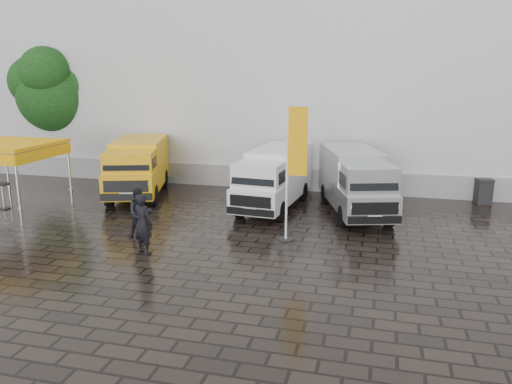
{
  "coord_description": "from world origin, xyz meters",
  "views": [
    {
      "loc": [
        3.74,
        -13.99,
        5.21
      ],
      "look_at": [
        -0.42,
        2.2,
        1.21
      ],
      "focal_mm": 35.0,
      "sensor_mm": 36.0,
      "label": 1
    }
  ],
  "objects_px": {
    "wheelie_bin": "(484,191)",
    "person_tent": "(140,213)",
    "cocktail_table": "(3,196)",
    "flagpole": "(293,166)",
    "person_front": "(143,224)",
    "canopy_tent": "(7,147)",
    "van_silver": "(355,183)",
    "van_yellow": "(138,169)",
    "van_white": "(274,179)"
  },
  "relations": [
    {
      "from": "wheelie_bin",
      "to": "person_tent",
      "type": "height_order",
      "value": "person_tent"
    },
    {
      "from": "cocktail_table",
      "to": "flagpole",
      "type": "bearing_deg",
      "value": -4.5
    },
    {
      "from": "cocktail_table",
      "to": "person_front",
      "type": "bearing_deg",
      "value": -22.62
    },
    {
      "from": "canopy_tent",
      "to": "person_tent",
      "type": "distance_m",
      "value": 6.56
    },
    {
      "from": "cocktail_table",
      "to": "canopy_tent",
      "type": "bearing_deg",
      "value": -20.9
    },
    {
      "from": "van_silver",
      "to": "canopy_tent",
      "type": "distance_m",
      "value": 13.11
    },
    {
      "from": "van_silver",
      "to": "van_yellow",
      "type": "bearing_deg",
      "value": 160.23
    },
    {
      "from": "canopy_tent",
      "to": "van_white",
      "type": "bearing_deg",
      "value": 17.96
    },
    {
      "from": "canopy_tent",
      "to": "person_tent",
      "type": "relative_size",
      "value": 1.95
    },
    {
      "from": "van_silver",
      "to": "cocktail_table",
      "type": "relative_size",
      "value": 5.39
    },
    {
      "from": "van_white",
      "to": "van_silver",
      "type": "height_order",
      "value": "van_silver"
    },
    {
      "from": "van_white",
      "to": "person_front",
      "type": "bearing_deg",
      "value": -108.15
    },
    {
      "from": "person_tent",
      "to": "van_yellow",
      "type": "bearing_deg",
      "value": 83.05
    },
    {
      "from": "wheelie_bin",
      "to": "person_tent",
      "type": "distance_m",
      "value": 13.76
    },
    {
      "from": "van_white",
      "to": "flagpole",
      "type": "bearing_deg",
      "value": -64.22
    },
    {
      "from": "flagpole",
      "to": "van_yellow",
      "type": "bearing_deg",
      "value": 150.82
    },
    {
      "from": "person_front",
      "to": "cocktail_table",
      "type": "bearing_deg",
      "value": -4.02
    },
    {
      "from": "flagpole",
      "to": "wheelie_bin",
      "type": "distance_m",
      "value": 9.61
    },
    {
      "from": "van_silver",
      "to": "cocktail_table",
      "type": "bearing_deg",
      "value": 174.89
    },
    {
      "from": "wheelie_bin",
      "to": "canopy_tent",
      "type": "bearing_deg",
      "value": -171.84
    },
    {
      "from": "cocktail_table",
      "to": "wheelie_bin",
      "type": "height_order",
      "value": "same"
    },
    {
      "from": "van_yellow",
      "to": "wheelie_bin",
      "type": "bearing_deg",
      "value": -7.76
    },
    {
      "from": "van_white",
      "to": "person_tent",
      "type": "distance_m",
      "value": 5.76
    },
    {
      "from": "flagpole",
      "to": "person_tent",
      "type": "xyz_separation_m",
      "value": [
        -4.79,
        -0.91,
        -1.6
      ]
    },
    {
      "from": "canopy_tent",
      "to": "cocktail_table",
      "type": "xyz_separation_m",
      "value": [
        -0.7,
        0.27,
        -2.0
      ]
    },
    {
      "from": "person_front",
      "to": "van_white",
      "type": "bearing_deg",
      "value": -94.75
    },
    {
      "from": "van_yellow",
      "to": "wheelie_bin",
      "type": "xyz_separation_m",
      "value": [
        14.25,
        2.38,
        -0.69
      ]
    },
    {
      "from": "canopy_tent",
      "to": "person_tent",
      "type": "bearing_deg",
      "value": -14.26
    },
    {
      "from": "van_white",
      "to": "canopy_tent",
      "type": "bearing_deg",
      "value": -156.83
    },
    {
      "from": "person_front",
      "to": "canopy_tent",
      "type": "bearing_deg",
      "value": -4.19
    },
    {
      "from": "van_silver",
      "to": "person_tent",
      "type": "relative_size",
      "value": 3.35
    },
    {
      "from": "van_yellow",
      "to": "van_silver",
      "type": "bearing_deg",
      "value": -19.97
    },
    {
      "from": "flagpole",
      "to": "person_tent",
      "type": "bearing_deg",
      "value": -169.24
    },
    {
      "from": "canopy_tent",
      "to": "flagpole",
      "type": "xyz_separation_m",
      "value": [
        10.93,
        -0.65,
        -0.09
      ]
    },
    {
      "from": "person_tent",
      "to": "cocktail_table",
      "type": "bearing_deg",
      "value": 130.22
    },
    {
      "from": "van_yellow",
      "to": "canopy_tent",
      "type": "xyz_separation_m",
      "value": [
        -3.45,
        -3.53,
        1.32
      ]
    },
    {
      "from": "van_silver",
      "to": "wheelie_bin",
      "type": "height_order",
      "value": "van_silver"
    },
    {
      "from": "flagpole",
      "to": "wheelie_bin",
      "type": "bearing_deg",
      "value": 44.11
    },
    {
      "from": "van_silver",
      "to": "person_front",
      "type": "xyz_separation_m",
      "value": [
        -5.73,
        -6.0,
        -0.27
      ]
    },
    {
      "from": "van_yellow",
      "to": "flagpole",
      "type": "distance_m",
      "value": 8.66
    },
    {
      "from": "van_yellow",
      "to": "flagpole",
      "type": "relative_size",
      "value": 1.18
    },
    {
      "from": "van_yellow",
      "to": "person_front",
      "type": "bearing_deg",
      "value": -78.81
    },
    {
      "from": "cocktail_table",
      "to": "person_front",
      "type": "distance_m",
      "value": 8.28
    },
    {
      "from": "canopy_tent",
      "to": "van_silver",
      "type": "bearing_deg",
      "value": 13.71
    },
    {
      "from": "person_front",
      "to": "wheelie_bin",
      "type": "bearing_deg",
      "value": -122.05
    },
    {
      "from": "wheelie_bin",
      "to": "van_yellow",
      "type": "bearing_deg",
      "value": 179.17
    },
    {
      "from": "van_silver",
      "to": "flagpole",
      "type": "bearing_deg",
      "value": -131.92
    },
    {
      "from": "person_tent",
      "to": "van_white",
      "type": "bearing_deg",
      "value": 19.1
    },
    {
      "from": "canopy_tent",
      "to": "person_front",
      "type": "xyz_separation_m",
      "value": [
        6.94,
        -2.91,
        -1.59
      ]
    },
    {
      "from": "cocktail_table",
      "to": "person_tent",
      "type": "height_order",
      "value": "person_tent"
    }
  ]
}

